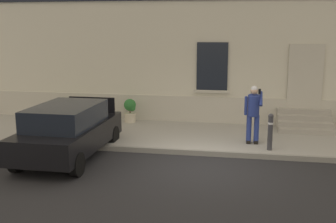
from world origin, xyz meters
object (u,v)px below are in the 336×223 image
(bollard_near_person, at_px, (270,130))
(planter_olive, at_px, (72,108))
(hatchback_car_black, at_px, (69,130))
(person_on_phone, at_px, (253,111))
(planter_cream, at_px, (130,110))

(bollard_near_person, distance_m, planter_olive, 7.57)
(hatchback_car_black, distance_m, person_on_phone, 5.30)
(bollard_near_person, distance_m, planter_cream, 5.56)
(person_on_phone, bearing_deg, hatchback_car_black, -155.44)
(person_on_phone, bearing_deg, planter_cream, 157.82)
(planter_olive, bearing_deg, person_on_phone, -18.10)
(bollard_near_person, height_order, planter_cream, bollard_near_person)
(hatchback_car_black, height_order, planter_olive, hatchback_car_black)
(person_on_phone, xyz_separation_m, planter_olive, (-6.60, 2.16, -0.55))
(planter_olive, bearing_deg, bollard_near_person, -20.88)
(bollard_near_person, height_order, person_on_phone, person_on_phone)
(hatchback_car_black, bearing_deg, planter_olive, 112.33)
(hatchback_car_black, relative_size, person_on_phone, 2.33)
(bollard_near_person, height_order, planter_olive, bollard_near_person)
(planter_olive, relative_size, planter_cream, 1.00)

